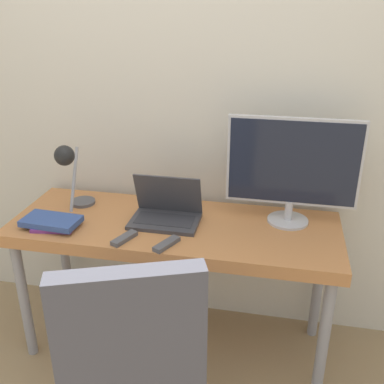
{
  "coord_description": "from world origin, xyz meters",
  "views": [
    {
      "loc": [
        0.46,
        -1.54,
        1.7
      ],
      "look_at": [
        0.09,
        0.25,
        0.9
      ],
      "focal_mm": 42.0,
      "sensor_mm": 36.0,
      "label": 1
    }
  ],
  "objects_px": {
    "desk_lamp": "(69,168)",
    "office_chair": "(133,364)",
    "book_stack": "(52,222)",
    "monitor": "(293,167)",
    "laptop": "(166,212)"
  },
  "relations": [
    {
      "from": "monitor",
      "to": "office_chair",
      "type": "height_order",
      "value": "monitor"
    },
    {
      "from": "desk_lamp",
      "to": "office_chair",
      "type": "xyz_separation_m",
      "value": [
        0.54,
        -0.74,
        -0.39
      ]
    },
    {
      "from": "monitor",
      "to": "office_chair",
      "type": "bearing_deg",
      "value": -119.96
    },
    {
      "from": "laptop",
      "to": "monitor",
      "type": "relative_size",
      "value": 0.54
    },
    {
      "from": "monitor",
      "to": "book_stack",
      "type": "xyz_separation_m",
      "value": [
        -1.06,
        -0.28,
        -0.25
      ]
    },
    {
      "from": "desk_lamp",
      "to": "office_chair",
      "type": "bearing_deg",
      "value": -53.83
    },
    {
      "from": "office_chair",
      "to": "book_stack",
      "type": "distance_m",
      "value": 0.83
    },
    {
      "from": "laptop",
      "to": "monitor",
      "type": "bearing_deg",
      "value": 11.2
    },
    {
      "from": "book_stack",
      "to": "monitor",
      "type": "bearing_deg",
      "value": 14.6
    },
    {
      "from": "laptop",
      "to": "office_chair",
      "type": "relative_size",
      "value": 0.32
    },
    {
      "from": "office_chair",
      "to": "desk_lamp",
      "type": "bearing_deg",
      "value": 126.17
    },
    {
      "from": "monitor",
      "to": "office_chair",
      "type": "xyz_separation_m",
      "value": [
        -0.49,
        -0.85,
        -0.44
      ]
    },
    {
      "from": "laptop",
      "to": "desk_lamp",
      "type": "bearing_deg",
      "value": 179.87
    },
    {
      "from": "laptop",
      "to": "book_stack",
      "type": "xyz_separation_m",
      "value": [
        -0.5,
        -0.17,
        -0.02
      ]
    },
    {
      "from": "monitor",
      "to": "desk_lamp",
      "type": "distance_m",
      "value": 1.04
    }
  ]
}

